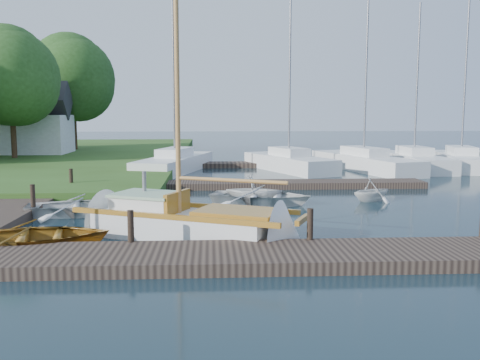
{
  "coord_description": "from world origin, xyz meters",
  "views": [
    {
      "loc": [
        -1.01,
        -18.14,
        3.52
      ],
      "look_at": [
        0.0,
        0.0,
        1.2
      ],
      "focal_mm": 40.0,
      "sensor_mm": 36.0,
      "label": 1
    }
  ],
  "objects": [
    {
      "name": "ground",
      "position": [
        0.0,
        0.0,
        0.0
      ],
      "size": [
        160.0,
        160.0,
        0.0
      ],
      "primitive_type": "plane",
      "color": "black",
      "rests_on": "ground"
    },
    {
      "name": "far_dock",
      "position": [
        2.0,
        6.5,
        0.15
      ],
      "size": [
        14.0,
        1.6,
        0.3
      ],
      "primitive_type": "cube",
      "color": "black",
      "rests_on": "ground"
    },
    {
      "name": "mooring_post_4",
      "position": [
        -7.0,
        0.0,
        0.7
      ],
      "size": [
        0.16,
        0.16,
        0.8
      ],
      "primitive_type": "cylinder",
      "color": "black",
      "rests_on": "left_dock"
    },
    {
      "name": "near_dock",
      "position": [
        0.0,
        -6.0,
        0.15
      ],
      "size": [
        18.0,
        2.2,
        0.3
      ],
      "primitive_type": "cube",
      "color": "black",
      "rests_on": "ground"
    },
    {
      "name": "marina_boat_0",
      "position": [
        -3.11,
        13.52,
        0.56
      ],
      "size": [
        4.45,
        9.02,
        10.47
      ],
      "rotation": [
        0.0,
        0.0,
        1.3
      ],
      "color": "white",
      "rests_on": "ground"
    },
    {
      "name": "house_c",
      "position": [
        -14.0,
        22.0,
        2.58
      ],
      "size": [
        5.25,
        4.0,
        5.28
      ],
      "color": "beige",
      "rests_on": "shore"
    },
    {
      "name": "pontoon",
      "position": [
        10.0,
        16.0,
        0.15
      ],
      "size": [
        30.0,
        1.6,
        0.3
      ],
      "primitive_type": "cube",
      "color": "black",
      "rests_on": "ground"
    },
    {
      "name": "tender_b",
      "position": [
        0.68,
        2.46,
        0.58
      ],
      "size": [
        2.54,
        2.31,
        1.16
      ],
      "primitive_type": "imported",
      "rotation": [
        0.0,
        0.0,
        1.37
      ],
      "color": "white",
      "rests_on": "ground"
    },
    {
      "name": "marina_boat_2",
      "position": [
        3.71,
        13.68,
        0.57
      ],
      "size": [
        4.95,
        7.98,
        10.55
      ],
      "rotation": [
        0.0,
        0.0,
        1.96
      ],
      "color": "white",
      "rests_on": "ground"
    },
    {
      "name": "left_dock",
      "position": [
        -8.0,
        2.0,
        0.15
      ],
      "size": [
        2.2,
        18.0,
        0.3
      ],
      "primitive_type": "cube",
      "color": "black",
      "rests_on": "ground"
    },
    {
      "name": "sailboat",
      "position": [
        -1.58,
        -3.29,
        0.34
      ],
      "size": [
        7.32,
        4.73,
        9.83
      ],
      "rotation": [
        0.0,
        0.0,
        -0.42
      ],
      "color": "white",
      "rests_on": "ground"
    },
    {
      "name": "mooring_post_5",
      "position": [
        -7.0,
        5.0,
        0.7
      ],
      "size": [
        0.16,
        0.16,
        0.8
      ],
      "primitive_type": "cylinder",
      "color": "black",
      "rests_on": "left_dock"
    },
    {
      "name": "dinghy",
      "position": [
        -5.64,
        -4.36,
        0.41
      ],
      "size": [
        4.37,
        3.47,
        0.81
      ],
      "primitive_type": "imported",
      "rotation": [
        0.0,
        0.0,
        1.75
      ],
      "color": "#9A661A",
      "rests_on": "ground"
    },
    {
      "name": "marina_boat_3",
      "position": [
        8.33,
        13.84,
        0.56
      ],
      "size": [
        4.7,
        9.93,
        10.99
      ],
      "rotation": [
        0.0,
        0.0,
        1.84
      ],
      "color": "white",
      "rests_on": "ground"
    },
    {
      "name": "marina_boat_5",
      "position": [
        14.63,
        14.26,
        0.57
      ],
      "size": [
        3.97,
        8.18,
        10.57
      ],
      "rotation": [
        0.0,
        0.0,
        1.34
      ],
      "color": "white",
      "rests_on": "ground"
    },
    {
      "name": "tender_c",
      "position": [
        0.9,
        1.99,
        0.4
      ],
      "size": [
        4.46,
        3.73,
        0.79
      ],
      "primitive_type": "imported",
      "rotation": [
        0.0,
        0.0,
        1.28
      ],
      "color": "white",
      "rests_on": "ground"
    },
    {
      "name": "mooring_post_1",
      "position": [
        -3.0,
        -5.0,
        0.7
      ],
      "size": [
        0.16,
        0.16,
        0.8
      ],
      "primitive_type": "cylinder",
      "color": "black",
      "rests_on": "near_dock"
    },
    {
      "name": "marina_boat_4",
      "position": [
        11.59,
        14.17,
        0.56
      ],
      "size": [
        2.25,
        8.0,
        10.02
      ],
      "rotation": [
        0.0,
        0.0,
        1.58
      ],
      "color": "white",
      "rests_on": "ground"
    },
    {
      "name": "tree_3",
      "position": [
        -14.0,
        18.05,
        5.81
      ],
      "size": [
        6.41,
        6.38,
        8.74
      ],
      "color": "#332114",
      "rests_on": "shore"
    },
    {
      "name": "tender_a",
      "position": [
        -5.43,
        0.28,
        0.39
      ],
      "size": [
        4.08,
        3.19,
        0.77
      ],
      "primitive_type": "imported",
      "rotation": [
        0.0,
        0.0,
        1.72
      ],
      "color": "white",
      "rests_on": "ground"
    },
    {
      "name": "tree_7",
      "position": [
        -12.0,
        26.05,
        6.2
      ],
      "size": [
        6.83,
        6.83,
        9.38
      ],
      "color": "#332114",
      "rests_on": "shore"
    },
    {
      "name": "mooring_post_2",
      "position": [
        1.5,
        -5.0,
        0.7
      ],
      "size": [
        0.16,
        0.16,
        0.8
      ],
      "primitive_type": "cylinder",
      "color": "black",
      "rests_on": "near_dock"
    },
    {
      "name": "tender_d",
      "position": [
        5.4,
        2.52,
        0.5
      ],
      "size": [
        2.46,
        2.36,
        1.0
      ],
      "primitive_type": "imported",
      "rotation": [
        0.0,
        0.0,
        2.08
      ],
      "color": "white",
      "rests_on": "ground"
    }
  ]
}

